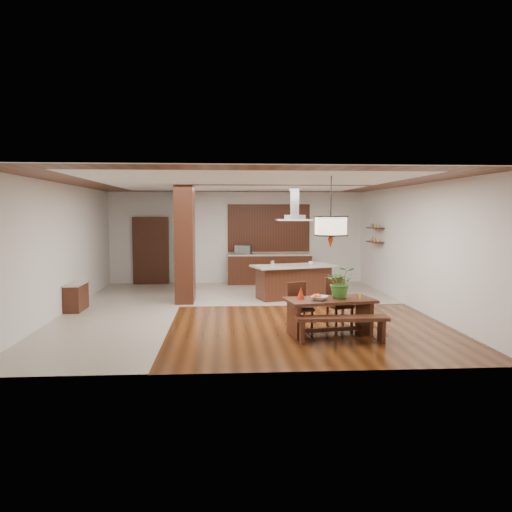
{
  "coord_description": "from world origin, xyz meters",
  "views": [
    {
      "loc": [
        -0.46,
        -11.31,
        2.24
      ],
      "look_at": [
        0.3,
        0.0,
        1.25
      ],
      "focal_mm": 35.0,
      "sensor_mm": 36.0,
      "label": 1
    }
  ],
  "objects": [
    {
      "name": "dining_bench",
      "position": [
        1.59,
        -2.95,
        0.22
      ],
      "size": [
        1.6,
        0.37,
        0.45
      ],
      "primitive_type": null,
      "rotation": [
        0.0,
        0.0,
        -0.01
      ],
      "color": "black",
      "rests_on": "ground"
    },
    {
      "name": "partition_stub",
      "position": [
        -1.4,
        3.3,
        1.45
      ],
      "size": [
        0.18,
        2.4,
        2.9
      ],
      "primitive_type": "cube",
      "color": "silver",
      "rests_on": "ground"
    },
    {
      "name": "napkin_cone",
      "position": [
        0.96,
        -2.38,
        0.78
      ],
      "size": [
        0.17,
        0.17,
        0.23
      ],
      "primitive_type": "cone",
      "rotation": [
        0.0,
        0.0,
        -0.17
      ],
      "color": "red",
      "rests_on": "dining_table"
    },
    {
      "name": "soffit_band",
      "position": [
        0.0,
        0.0,
        2.88
      ],
      "size": [
        8.0,
        9.0,
        0.02
      ],
      "primitive_type": "cube",
      "color": "#3B1C0E",
      "rests_on": "room_shell"
    },
    {
      "name": "hallway_doorway",
      "position": [
        -2.7,
        4.4,
        1.05
      ],
      "size": [
        1.1,
        0.2,
        2.1
      ],
      "primitive_type": "cube",
      "color": "black",
      "rests_on": "ground"
    },
    {
      "name": "kitchen_window",
      "position": [
        1.0,
        4.46,
        1.75
      ],
      "size": [
        2.6,
        0.08,
        1.5
      ],
      "primitive_type": "cube",
      "color": "brown",
      "rests_on": "room_shell"
    },
    {
      "name": "rear_counter",
      "position": [
        1.0,
        4.2,
        0.48
      ],
      "size": [
        2.6,
        0.62,
        0.95
      ],
      "color": "black",
      "rests_on": "ground"
    },
    {
      "name": "tile_kitchen",
      "position": [
        1.25,
        2.5,
        0.01
      ],
      "size": [
        5.5,
        4.0,
        0.01
      ],
      "primitive_type": "cube",
      "color": "#B1A393",
      "rests_on": "ground"
    },
    {
      "name": "kitchen_island",
      "position": [
        1.38,
        1.47,
        0.45
      ],
      "size": [
        2.31,
        1.49,
        0.88
      ],
      "rotation": [
        0.0,
        0.0,
        0.28
      ],
      "color": "black",
      "rests_on": "ground"
    },
    {
      "name": "hallway_console",
      "position": [
        -3.81,
        0.2,
        0.32
      ],
      "size": [
        0.37,
        0.88,
        0.63
      ],
      "primitive_type": "cube",
      "color": "black",
      "rests_on": "ground"
    },
    {
      "name": "fruit_bowl",
      "position": [
        1.29,
        -2.5,
        0.7
      ],
      "size": [
        0.39,
        0.39,
        0.07
      ],
      "primitive_type": "imported",
      "rotation": [
        0.0,
        0.0,
        -0.41
      ],
      "color": "beige",
      "rests_on": "dining_table"
    },
    {
      "name": "room_shell",
      "position": [
        0.0,
        0.0,
        2.06
      ],
      "size": [
        9.0,
        9.04,
        2.92
      ],
      "color": "#351A09",
      "rests_on": "ground"
    },
    {
      "name": "range_hood",
      "position": [
        1.38,
        1.47,
        2.46
      ],
      "size": [
        0.9,
        0.55,
        0.87
      ],
      "primitive_type": null,
      "color": "silver",
      "rests_on": "room_shell"
    },
    {
      "name": "gold_ornament",
      "position": [
        2.02,
        -2.44,
        0.71
      ],
      "size": [
        0.07,
        0.07,
        0.1
      ],
      "primitive_type": "cylinder",
      "rotation": [
        0.0,
        0.0,
        0.01
      ],
      "color": "gold",
      "rests_on": "dining_table"
    },
    {
      "name": "shelf_lower",
      "position": [
        3.87,
        2.6,
        1.4
      ],
      "size": [
        0.26,
        0.9,
        0.04
      ],
      "primitive_type": "cube",
      "color": "black",
      "rests_on": "room_shell"
    },
    {
      "name": "dining_chair_left",
      "position": [
        1.03,
        -1.97,
        0.45
      ],
      "size": [
        0.5,
        0.5,
        0.9
      ],
      "primitive_type": null,
      "rotation": [
        0.0,
        0.0,
        0.32
      ],
      "color": "black",
      "rests_on": "ground"
    },
    {
      "name": "dining_table",
      "position": [
        1.5,
        -2.38,
        0.49
      ],
      "size": [
        1.7,
        1.04,
        0.66
      ],
      "rotation": [
        0.0,
        0.0,
        0.16
      ],
      "color": "black",
      "rests_on": "ground"
    },
    {
      "name": "shelf_upper",
      "position": [
        3.87,
        2.6,
        1.8
      ],
      "size": [
        0.26,
        0.9,
        0.04
      ],
      "primitive_type": "cube",
      "color": "black",
      "rests_on": "room_shell"
    },
    {
      "name": "partition_pier",
      "position": [
        -1.4,
        1.2,
        1.45
      ],
      "size": [
        0.45,
        1.0,
        2.9
      ],
      "primitive_type": "cube",
      "color": "black",
      "rests_on": "ground"
    },
    {
      "name": "tile_hallway",
      "position": [
        -2.75,
        0.0,
        0.01
      ],
      "size": [
        2.5,
        9.0,
        0.01
      ],
      "primitive_type": "cube",
      "color": "#B1A393",
      "rests_on": "ground"
    },
    {
      "name": "pendant_lantern",
      "position": [
        1.5,
        -2.38,
        2.25
      ],
      "size": [
        0.64,
        0.64,
        1.31
      ],
      "primitive_type": null,
      "color": "beige",
      "rests_on": "room_shell"
    },
    {
      "name": "microwave",
      "position": [
        0.18,
        4.17,
        1.09
      ],
      "size": [
        0.55,
        0.44,
        0.27
      ],
      "primitive_type": "imported",
      "rotation": [
        0.0,
        0.0,
        -0.24
      ],
      "color": "silver",
      "rests_on": "rear_counter"
    },
    {
      "name": "foliage_plant",
      "position": [
        1.71,
        -2.32,
        0.96
      ],
      "size": [
        0.55,
        0.49,
        0.59
      ],
      "primitive_type": "imported",
      "rotation": [
        0.0,
        0.0,
        -0.05
      ],
      "color": "#377025",
      "rests_on": "dining_table"
    },
    {
      "name": "island_cup",
      "position": [
        1.82,
        1.35,
        0.93
      ],
      "size": [
        0.16,
        0.16,
        0.1
      ],
      "primitive_type": "imported",
      "rotation": [
        0.0,
        0.0,
        -0.35
      ],
      "color": "silver",
      "rests_on": "kitchen_island"
    },
    {
      "name": "dining_chair_right",
      "position": [
        1.81,
        -1.84,
        0.49
      ],
      "size": [
        0.53,
        0.53,
        0.97
      ],
      "primitive_type": null,
      "rotation": [
        0.0,
        0.0,
        0.29
      ],
      "color": "black",
      "rests_on": "ground"
    }
  ]
}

